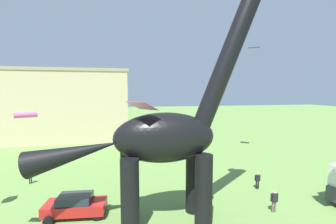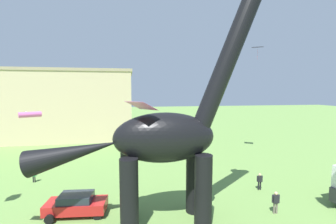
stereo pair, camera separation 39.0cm
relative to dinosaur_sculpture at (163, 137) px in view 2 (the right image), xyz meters
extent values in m
cylinder|color=black|center=(2.42, 1.08, -3.43)|extent=(1.13, 1.13, 4.88)
cylinder|color=black|center=(2.42, -1.08, -3.43)|extent=(1.13, 1.13, 4.88)
cylinder|color=black|center=(-2.26, 1.08, -3.43)|extent=(1.13, 1.13, 4.88)
cylinder|color=black|center=(-2.26, -1.08, -3.43)|extent=(1.13, 1.13, 4.88)
ellipsoid|color=black|center=(0.08, 0.00, 0.00)|extent=(6.68, 2.88, 3.29)
cylinder|color=black|center=(4.41, 0.00, 5.27)|extent=(4.80, 1.23, 9.52)
cone|color=black|center=(-5.53, 0.00, -0.75)|extent=(5.87, 1.64, 2.78)
cube|color=red|center=(-6.03, 2.06, -5.20)|extent=(4.35, 2.17, 0.72)
cube|color=#232B35|center=(-6.03, 2.06, -4.58)|extent=(2.41, 1.78, 0.52)
cylinder|color=black|center=(-4.47, 2.95, -5.56)|extent=(0.64, 0.28, 0.62)
cylinder|color=black|center=(-4.47, 1.17, -5.56)|extent=(0.64, 0.28, 0.62)
cylinder|color=black|center=(-7.58, 2.95, -5.56)|extent=(0.64, 0.28, 0.62)
cylinder|color=black|center=(-7.58, 1.17, -5.56)|extent=(0.64, 0.28, 0.62)
cylinder|color=black|center=(-11.51, 8.95, -5.56)|extent=(0.10, 0.10, 0.62)
cylinder|color=black|center=(-11.36, 8.95, -5.56)|extent=(0.10, 0.10, 0.62)
cube|color=green|center=(-11.43, 8.95, -5.03)|extent=(0.33, 0.21, 0.44)
sphere|color=tan|center=(-11.43, 8.95, -4.72)|extent=(0.19, 0.19, 0.19)
cylinder|color=green|center=(-11.62, 8.95, -5.01)|extent=(0.08, 0.08, 0.42)
cylinder|color=green|center=(-11.24, 8.95, -5.01)|extent=(0.08, 0.08, 0.42)
cylinder|color=black|center=(9.24, 3.62, -5.49)|extent=(0.13, 0.13, 0.75)
cylinder|color=black|center=(9.42, 3.62, -5.49)|extent=(0.13, 0.13, 0.75)
cube|color=black|center=(9.33, 3.62, -4.85)|extent=(0.41, 0.25, 0.53)
sphere|color=tan|center=(9.33, 3.62, -4.46)|extent=(0.24, 0.24, 0.24)
cylinder|color=black|center=(9.09, 3.62, -4.82)|extent=(0.10, 0.10, 0.51)
cylinder|color=black|center=(9.56, 3.62, -4.82)|extent=(0.10, 0.10, 0.51)
cylinder|color=#6B6056|center=(8.11, -0.25, -5.46)|extent=(0.14, 0.14, 0.81)
cylinder|color=#6B6056|center=(8.31, -0.25, -5.46)|extent=(0.14, 0.14, 0.81)
cube|color=black|center=(8.21, -0.25, -4.76)|extent=(0.44, 0.27, 0.58)
sphere|color=tan|center=(8.21, -0.25, -4.35)|extent=(0.25, 0.25, 0.25)
cylinder|color=black|center=(7.95, -0.25, -4.74)|extent=(0.11, 0.11, 0.55)
cylinder|color=black|center=(8.46, -0.25, -4.74)|extent=(0.11, 0.11, 0.55)
cylinder|color=pink|center=(-13.69, 14.62, 0.26)|extent=(2.37, 1.74, 0.66)
cone|color=white|center=(-14.34, 15.74, 0.26)|extent=(0.85, 0.89, 0.69)
cube|color=black|center=(14.55, 13.44, 8.76)|extent=(1.78, 1.66, 0.30)
cylinder|color=red|center=(14.55, 13.44, 7.83)|extent=(0.01, 0.01, 1.44)
cube|color=pink|center=(-1.45, -0.82, 2.15)|extent=(2.05, 2.15, 0.55)
cube|color=#CCB78E|center=(-13.38, 31.59, 0.24)|extent=(23.34, 12.70, 12.21)
cube|color=tan|center=(-13.38, 31.59, 6.59)|extent=(23.80, 12.95, 0.50)
camera|label=1|loc=(-2.59, -14.49, 3.03)|focal=24.40mm
camera|label=2|loc=(-2.21, -14.56, 3.03)|focal=24.40mm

